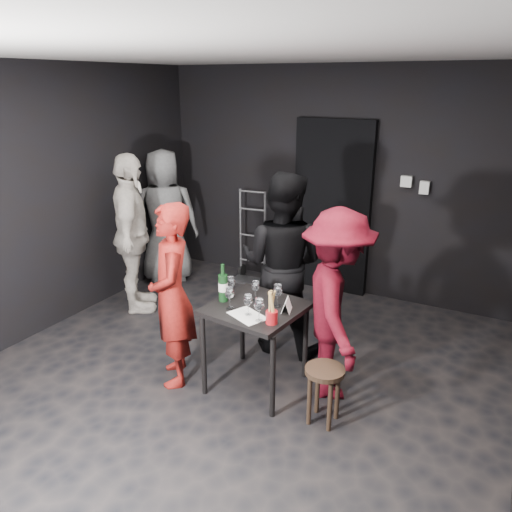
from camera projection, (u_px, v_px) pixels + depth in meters
The scene contains 25 objects.
floor at pixel (228, 383), 4.37m from camera, with size 4.50×5.00×0.02m, color black.
ceiling at pixel (221, 51), 3.47m from camera, with size 4.50×5.00×0.02m, color silver.
wall_back at pixel (335, 182), 5.99m from camera, with size 4.50×0.04×2.70m, color black.
wall_left at pixel (32, 204), 4.94m from camera, with size 0.04×5.00×2.70m, color black.
doorway at pixel (332, 208), 6.04m from camera, with size 0.95×0.10×2.10m, color black.
wallbox_upper at pixel (407, 181), 5.54m from camera, with size 0.12×0.06×0.12m, color #B7B7B2.
wallbox_lower at pixel (425, 188), 5.46m from camera, with size 0.10×0.06×0.14m, color #B7B7B2.
hand_truck at pixel (251, 264), 6.59m from camera, with size 0.40×0.34×1.20m.
tasting_table at pixel (256, 317), 4.14m from camera, with size 0.72×0.72×0.75m.
stool at pixel (324, 381), 3.77m from camera, with size 0.30×0.30×0.47m.
server_red at pixel (172, 290), 4.18m from camera, with size 0.62×0.41×1.70m, color maroon.
woman_black at pixel (282, 249), 4.66m from camera, with size 0.99×0.54×2.04m, color black.
man_maroon at pixel (337, 299), 4.00m from camera, with size 1.10×0.51×1.70m, color #500813.
bystander_cream at pixel (131, 219), 5.46m from camera, with size 1.25×0.60×2.14m, color silver.
bystander_grey at pixel (165, 207), 6.34m from camera, with size 0.97×0.53×1.97m, color slate.
tasting_mat at pixel (248, 316), 3.94m from camera, with size 0.30×0.20×0.00m, color white.
wine_glass_a at pixel (230, 297), 4.04m from camera, with size 0.08×0.08×0.20m, color white, non-canonical shape.
wine_glass_b at pixel (231, 286), 4.25m from camera, with size 0.08×0.08×0.21m, color white, non-canonical shape.
wine_glass_c at pixel (255, 290), 4.20m from camera, with size 0.07×0.07×0.19m, color white, non-canonical shape.
wine_glass_d at pixel (248, 304), 3.93m from camera, with size 0.07×0.07×0.19m, color white, non-canonical shape.
wine_glass_e at pixel (259, 309), 3.82m from camera, with size 0.08×0.08×0.21m, color white, non-canonical shape.
wine_glass_f at pixel (278, 294), 4.07m from camera, with size 0.08×0.08×0.21m, color white, non-canonical shape.
wine_bottle at pixel (223, 287), 4.17m from camera, with size 0.08×0.08×0.33m.
breadstick_cup at pixel (272, 308), 3.78m from camera, with size 0.09×0.09×0.29m.
reserved_card at pixel (285, 304), 4.02m from camera, with size 0.09×0.14×0.11m, color white, non-canonical shape.
Camera 1 is at (2.01, -3.18, 2.51)m, focal length 35.00 mm.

